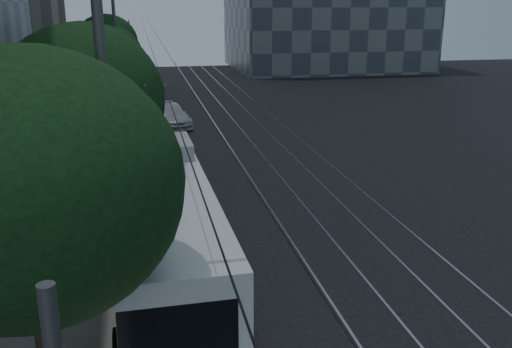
{
  "coord_description": "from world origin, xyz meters",
  "views": [
    {
      "loc": [
        -4.55,
        -13.93,
        7.96
      ],
      "look_at": [
        -0.83,
        4.3,
        2.3
      ],
      "focal_mm": 40.0,
      "sensor_mm": 36.0,
      "label": 1
    }
  ],
  "objects_px": {
    "car_white_a": "(158,145)",
    "streetlamp_near": "(127,82)",
    "car_white_c": "(169,114)",
    "car_white_d": "(147,96)",
    "streetlamp_far": "(122,37)",
    "trolleybus": "(164,229)",
    "pickup_silver": "(161,157)",
    "car_white_b": "(170,116)"
  },
  "relations": [
    {
      "from": "car_white_c",
      "to": "streetlamp_far",
      "type": "xyz_separation_m",
      "value": [
        -2.69,
        -3.14,
        5.28
      ]
    },
    {
      "from": "trolleybus",
      "to": "streetlamp_far",
      "type": "xyz_separation_m",
      "value": [
        -1.29,
        20.04,
        4.23
      ]
    },
    {
      "from": "trolleybus",
      "to": "car_white_b",
      "type": "height_order",
      "value": "trolleybus"
    },
    {
      "from": "pickup_silver",
      "to": "car_white_d",
      "type": "distance_m",
      "value": 20.12
    },
    {
      "from": "streetlamp_near",
      "to": "streetlamp_far",
      "type": "relative_size",
      "value": 1.12
    },
    {
      "from": "car_white_d",
      "to": "streetlamp_near",
      "type": "bearing_deg",
      "value": -80.03
    },
    {
      "from": "car_white_b",
      "to": "car_white_d",
      "type": "xyz_separation_m",
      "value": [
        -1.35,
        9.45,
        -0.08
      ]
    },
    {
      "from": "pickup_silver",
      "to": "car_white_a",
      "type": "bearing_deg",
      "value": 75.99
    },
    {
      "from": "car_white_c",
      "to": "car_white_b",
      "type": "bearing_deg",
      "value": -107.73
    },
    {
      "from": "car_white_a",
      "to": "streetlamp_near",
      "type": "height_order",
      "value": "streetlamp_near"
    },
    {
      "from": "pickup_silver",
      "to": "streetlamp_near",
      "type": "height_order",
      "value": "streetlamp_near"
    },
    {
      "from": "car_white_b",
      "to": "car_white_d",
      "type": "relative_size",
      "value": 1.32
    },
    {
      "from": "pickup_silver",
      "to": "streetlamp_far",
      "type": "xyz_separation_m",
      "value": [
        -1.62,
        8.58,
        5.13
      ]
    },
    {
      "from": "trolleybus",
      "to": "pickup_silver",
      "type": "height_order",
      "value": "trolleybus"
    },
    {
      "from": "pickup_silver",
      "to": "car_white_b",
      "type": "distance_m",
      "value": 10.72
    },
    {
      "from": "trolleybus",
      "to": "car_white_b",
      "type": "xyz_separation_m",
      "value": [
        1.4,
        22.12,
        -1.0
      ]
    },
    {
      "from": "streetlamp_near",
      "to": "streetlamp_far",
      "type": "bearing_deg",
      "value": 91.42
    },
    {
      "from": "trolleybus",
      "to": "streetlamp_far",
      "type": "distance_m",
      "value": 20.52
    },
    {
      "from": "pickup_silver",
      "to": "car_white_c",
      "type": "xyz_separation_m",
      "value": [
        1.07,
        11.72,
        -0.15
      ]
    },
    {
      "from": "car_white_a",
      "to": "car_white_c",
      "type": "height_order",
      "value": "car_white_c"
    },
    {
      "from": "car_white_d",
      "to": "streetlamp_far",
      "type": "height_order",
      "value": "streetlamp_far"
    },
    {
      "from": "car_white_a",
      "to": "car_white_d",
      "type": "height_order",
      "value": "car_white_d"
    },
    {
      "from": "pickup_silver",
      "to": "car_white_c",
      "type": "bearing_deg",
      "value": 70.84
    },
    {
      "from": "streetlamp_far",
      "to": "streetlamp_near",
      "type": "bearing_deg",
      "value": -88.58
    },
    {
      "from": "trolleybus",
      "to": "car_white_b",
      "type": "relative_size",
      "value": 2.6
    },
    {
      "from": "trolleybus",
      "to": "car_white_a",
      "type": "bearing_deg",
      "value": 87.27
    },
    {
      "from": "car_white_a",
      "to": "streetlamp_near",
      "type": "xyz_separation_m",
      "value": [
        -1.01,
        -19.27,
        5.95
      ]
    },
    {
      "from": "pickup_silver",
      "to": "car_white_b",
      "type": "bearing_deg",
      "value": 70.32
    },
    {
      "from": "car_white_d",
      "to": "streetlamp_near",
      "type": "height_order",
      "value": "streetlamp_near"
    },
    {
      "from": "streetlamp_near",
      "to": "car_white_b",
      "type": "bearing_deg",
      "value": 85.59
    },
    {
      "from": "car_white_a",
      "to": "car_white_b",
      "type": "height_order",
      "value": "car_white_b"
    },
    {
      "from": "car_white_b",
      "to": "streetlamp_far",
      "type": "height_order",
      "value": "streetlamp_far"
    },
    {
      "from": "car_white_c",
      "to": "car_white_d",
      "type": "bearing_deg",
      "value": 81.39
    },
    {
      "from": "pickup_silver",
      "to": "car_white_a",
      "type": "distance_m",
      "value": 3.04
    },
    {
      "from": "trolleybus",
      "to": "streetlamp_near",
      "type": "distance_m",
      "value": 6.86
    },
    {
      "from": "pickup_silver",
      "to": "car_white_b",
      "type": "height_order",
      "value": "pickup_silver"
    },
    {
      "from": "car_white_d",
      "to": "car_white_a",
      "type": "bearing_deg",
      "value": -77.93
    },
    {
      "from": "trolleybus",
      "to": "car_white_a",
      "type": "xyz_separation_m",
      "value": [
        0.34,
        14.49,
        -1.08
      ]
    },
    {
      "from": "trolleybus",
      "to": "streetlamp_near",
      "type": "height_order",
      "value": "streetlamp_near"
    },
    {
      "from": "trolleybus",
      "to": "pickup_silver",
      "type": "distance_m",
      "value": 11.5
    },
    {
      "from": "car_white_a",
      "to": "car_white_c",
      "type": "xyz_separation_m",
      "value": [
        1.06,
        8.69,
        0.03
      ]
    },
    {
      "from": "pickup_silver",
      "to": "car_white_d",
      "type": "height_order",
      "value": "pickup_silver"
    }
  ]
}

